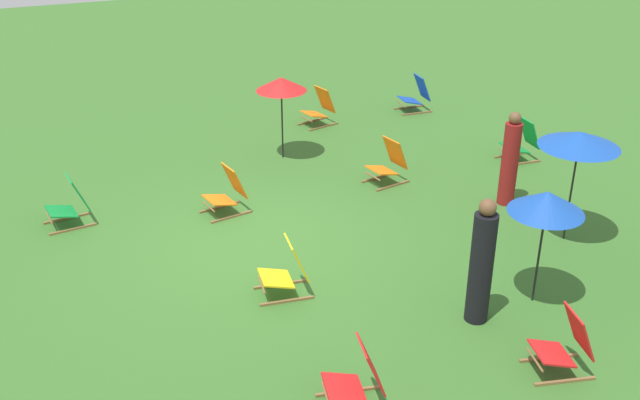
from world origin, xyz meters
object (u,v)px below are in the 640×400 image
at_px(deckchair_5, 358,379).
at_px(umbrella_1, 580,139).
at_px(deckchair_8, 227,192).
at_px(deckchair_1, 522,142).
at_px(deckchair_2, 388,163).
at_px(deckchair_0, 416,95).
at_px(deckchair_10, 287,271).
at_px(person_2, 481,265).
at_px(deckchair_4, 70,204).
at_px(deckchair_7, 320,108).
at_px(umbrella_0, 547,202).
at_px(umbrella_2, 281,84).
at_px(deckchair_3, 565,345).
at_px(person_0, 510,161).

relative_size(deckchair_5, umbrella_1, 0.46).
xyz_separation_m(deckchair_8, umbrella_1, (2.86, 4.70, 1.32)).
xyz_separation_m(deckchair_1, deckchair_2, (-0.03, -2.88, 0.00)).
distance_m(deckchair_0, deckchair_1, 3.35).
relative_size(deckchair_1, deckchair_2, 0.99).
relative_size(deckchair_5, deckchair_10, 1.00).
bearing_deg(umbrella_1, person_2, -61.45).
height_order(deckchair_5, deckchair_10, same).
bearing_deg(deckchair_4, deckchair_5, 16.48).
bearing_deg(deckchair_7, person_2, -20.66).
distance_m(deckchair_8, umbrella_1, 5.66).
height_order(umbrella_0, person_2, person_2).
xyz_separation_m(deckchair_4, deckchair_7, (-2.83, 5.50, 0.00)).
distance_m(umbrella_0, umbrella_2, 6.23).
bearing_deg(umbrella_0, deckchair_4, -129.45).
distance_m(deckchair_5, umbrella_1, 5.33).
bearing_deg(umbrella_1, umbrella_2, -147.33).
bearing_deg(person_2, deckchair_10, 132.96).
xyz_separation_m(deckchair_2, deckchair_7, (-3.27, -0.05, 0.00)).
height_order(deckchair_3, deckchair_5, same).
bearing_deg(umbrella_1, deckchair_4, -115.27).
relative_size(deckchair_3, deckchair_7, 0.99).
relative_size(deckchair_3, umbrella_1, 0.47).
relative_size(deckchair_5, person_2, 0.47).
distance_m(deckchair_4, umbrella_0, 7.43).
distance_m(deckchair_8, umbrella_2, 2.76).
relative_size(deckchair_7, deckchair_10, 1.03).
xyz_separation_m(deckchair_3, deckchair_8, (-5.50, -2.59, 0.00)).
bearing_deg(deckchair_2, deckchair_7, 168.76).
bearing_deg(person_0, deckchair_4, 168.36).
relative_size(deckchair_0, deckchair_1, 1.00).
xyz_separation_m(deckchair_0, umbrella_2, (1.46, -3.75, 1.14)).
bearing_deg(deckchair_5, deckchair_8, -168.61).
height_order(deckchair_1, deckchair_3, same).
bearing_deg(deckchair_0, person_2, -20.03).
bearing_deg(person_2, deckchair_7, 72.35).
bearing_deg(deckchair_3, umbrella_2, -160.42).
relative_size(deckchair_3, person_0, 0.51).
relative_size(deckchair_2, umbrella_2, 0.51).
bearing_deg(umbrella_0, umbrella_2, -165.74).
bearing_deg(person_2, deckchair_8, 106.06).
bearing_deg(deckchair_10, person_0, 112.13).
distance_m(deckchair_1, deckchair_8, 5.94).
relative_size(umbrella_0, person_2, 0.94).
relative_size(deckchair_8, umbrella_2, 0.51).
height_order(deckchair_4, person_2, person_2).
distance_m(deckchair_4, deckchair_5, 6.23).
bearing_deg(person_0, person_2, -126.35).
bearing_deg(deckchair_5, deckchair_7, 171.55).
height_order(deckchair_4, deckchair_10, same).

